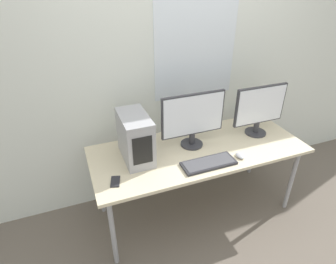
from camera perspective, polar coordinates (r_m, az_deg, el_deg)
The scene contains 9 objects.
ground_plane at distance 2.69m, azimuth 9.22°, elevation -20.43°, with size 14.00×14.00×0.00m, color #665B51.
wall_back at distance 2.61m, azimuth 1.89°, elevation 14.38°, with size 8.00×0.07×2.70m.
desk at distance 2.48m, azimuth 6.18°, elevation -4.27°, with size 1.86×0.76×0.71m.
pc_tower at distance 2.24m, azimuth -6.67°, elevation -1.08°, with size 0.22×0.41×0.38m.
monitor_main at distance 2.36m, azimuth 5.11°, elevation 2.84°, with size 0.56×0.20×0.48m.
monitor_right_near at distance 2.67m, azimuth 18.13°, elevation 4.54°, with size 0.51×0.20×0.47m.
keyboard at distance 2.27m, azimuth 8.27°, elevation -6.28°, with size 0.44×0.17×0.02m.
mouse at distance 2.40m, azimuth 14.40°, elevation -4.69°, with size 0.06×0.10×0.03m.
cell_phone at distance 2.11m, azimuth -10.66°, elevation -9.86°, with size 0.10×0.13×0.01m.
Camera 1 is at (-0.98, -1.43, 2.05)m, focal length 30.00 mm.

